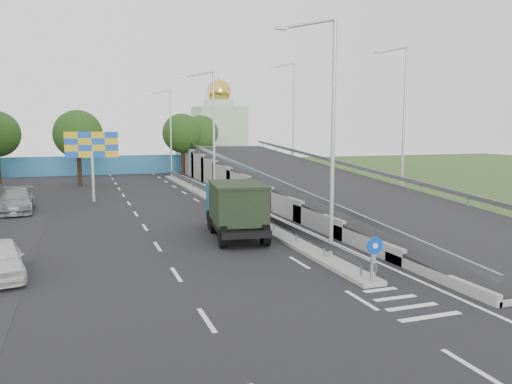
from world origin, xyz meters
name	(u,v)px	position (x,y,z in m)	size (l,w,h in m)	color
ground	(410,307)	(0.00, 0.00, 0.00)	(160.00, 160.00, 0.00)	#2D4C1E
road_surface	(190,214)	(-3.00, 20.00, 0.00)	(26.00, 90.00, 0.04)	black
median	(217,202)	(0.00, 24.00, 0.10)	(1.00, 44.00, 0.20)	gray
overpass_ramp	(306,178)	(7.50, 24.00, 1.75)	(10.00, 50.00, 3.50)	gray
median_guardrail	(217,194)	(0.00, 24.00, 0.75)	(0.09, 44.00, 0.71)	gray
sign_bollard	(374,259)	(0.00, 2.17, 1.03)	(0.64, 0.23, 1.67)	black
lamp_post_near	(329,127)	(0.11, 6.00, 5.81)	(2.74, 0.18, 10.08)	#B2B5B7
lamp_post_mid	(211,128)	(0.11, 26.00, 5.81)	(2.74, 0.18, 10.08)	#B2B5B7
lamp_post_far	(169,128)	(0.11, 46.00, 5.81)	(2.74, 0.18, 10.08)	#B2B5B7
blue_wall	(130,165)	(-4.00, 52.00, 1.20)	(30.00, 0.50, 2.40)	teal
church	(219,132)	(10.00, 60.00, 5.31)	(7.00, 7.00, 13.80)	#B2CCAD
billboard	(92,149)	(-9.00, 28.00, 4.19)	(4.00, 0.24, 5.50)	#B2B5B7
tree_left_mid	(78,134)	(-10.00, 40.00, 5.18)	(4.80, 4.80, 7.60)	black
tree_median_far	(182,133)	(2.00, 48.00, 5.18)	(4.80, 4.80, 7.60)	black
tree_ramp_far	(201,133)	(6.00, 55.00, 5.18)	(4.80, 4.80, 7.60)	black
dump_truck	(235,206)	(-2.17, 12.19, 1.63)	(3.29, 6.94, 2.95)	black
parked_car_d	(16,201)	(-14.15, 24.48, 0.80)	(2.25, 5.54, 1.61)	gray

